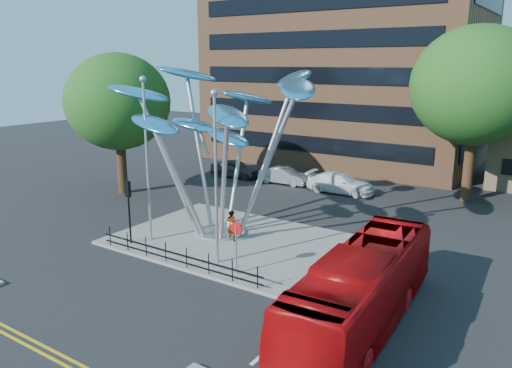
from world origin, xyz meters
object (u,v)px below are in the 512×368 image
Objects in this scene: no_entry_sign_island at (236,239)px; leaf_sculpture at (220,114)px; street_lamp_left at (146,146)px; traffic_light_island at (128,199)px; street_lamp_right at (216,163)px; tree_right at (477,86)px; parked_car_left at (235,168)px; red_bus at (362,289)px; parked_car_mid at (284,176)px; pedestrian at (232,226)px; parked_car_right at (341,183)px; tree_left at (118,102)px.

leaf_sculpture is at bearing 134.33° from no_entry_sign_island.
traffic_light_island is (-0.50, -1.00, -2.74)m from street_lamp_left.
traffic_light_island is (-5.50, -0.50, -2.48)m from street_lamp_right.
tree_right reaches higher than parked_car_left.
parked_car_mid is (-13.80, 17.71, -0.83)m from red_bus.
street_lamp_right is 4.84× the size of pedestrian.
red_bus is at bearing 155.76° from pedestrian.
no_entry_sign_island is at bearing 0.13° from traffic_light_island.
parked_car_left is 0.85× the size of parked_car_right.
no_entry_sign_island is at bearing -175.42° from parked_car_right.
street_lamp_left is 16.35m from parked_car_mid.
traffic_light_island is 0.67× the size of parked_car_right.
street_lamp_left is at bearing -34.38° from tree_left.
pedestrian is at bearing -118.33° from tree_right.
street_lamp_right is at bearing -111.54° from tree_right.
tree_left is 2.48× the size of parked_car_mid.
red_bus reaches higher than parked_car_right.
red_bus is 19.77m from parked_car_right.
traffic_light_island is (-13.00, -19.50, -5.42)m from tree_right.
leaf_sculpture is 3.06× the size of parked_car_mid.
leaf_sculpture is 2.90× the size of parked_car_left.
leaf_sculpture is at bearing -30.71° from pedestrian.
street_lamp_right reaches higher than parked_car_mid.
parked_car_right is at bearing 98.02° from no_entry_sign_island.
street_lamp_left is 1.71× the size of parked_car_right.
no_entry_sign_island is 0.59× the size of parked_car_mid.
tree_right is 1.17× the size of tree_left.
street_lamp_left is 17.07m from parked_car_left.
parked_car_mid is (-0.80, 15.65, -4.67)m from street_lamp_left.
street_lamp_right reaches higher than red_bus.
street_lamp_right is at bearing -55.09° from leaf_sculpture.
pedestrian is (-2.71, 3.32, -0.81)m from no_entry_sign_island.
tree_right is 1.38× the size of street_lamp_left.
tree_left is at bearing -16.14° from pedestrian.
pedestrian is (-1.21, 2.84, -4.09)m from street_lamp_right.
parked_car_left is (-5.56, 15.46, -4.61)m from street_lamp_left.
tree_right is 7.06× the size of pedestrian.
pedestrian is at bearing 174.94° from parked_car_right.
parked_car_right is (4.66, 16.60, -1.87)m from traffic_light_island.
tree_left is at bearing 151.96° from parked_car_left.
street_lamp_right is at bearing -150.83° from parked_car_left.
leaf_sculpture is 4.83m from street_lamp_right.
tree_right reaches higher than pedestrian.
street_lamp_right is 1.99× the size of parked_car_mid.
tree_left is at bearing 145.62° from street_lamp_left.
parked_car_left is (-10.56, 15.96, -4.35)m from street_lamp_right.
leaf_sculpture is at bearing 52.60° from street_lamp_left.
parked_car_mid is at bearing -92.08° from parked_car_left.
parked_car_right is at bearing -93.60° from parked_car_mid.
street_lamp_right reaches higher than pedestrian.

